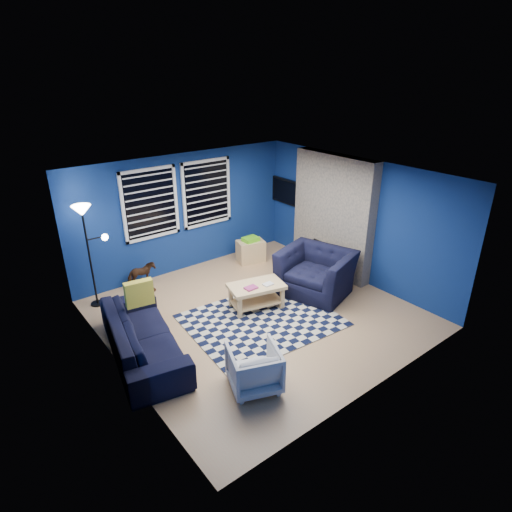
{
  "coord_description": "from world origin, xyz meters",
  "views": [
    {
      "loc": [
        -4.08,
        -5.18,
        4.09
      ],
      "look_at": [
        0.2,
        0.3,
        0.98
      ],
      "focal_mm": 30.0,
      "sensor_mm": 36.0,
      "label": 1
    }
  ],
  "objects": [
    {
      "name": "window_left",
      "position": [
        -0.75,
        2.46,
        1.6
      ],
      "size": [
        1.17,
        0.06,
        1.42
      ],
      "color": "black",
      "rests_on": "wall_back"
    },
    {
      "name": "wall_left",
      "position": [
        -2.5,
        0.0,
        1.25
      ],
      "size": [
        0.0,
        5.0,
        5.0
      ],
      "primitive_type": "plane",
      "rotation": [
        1.57,
        0.0,
        1.57
      ],
      "color": "navy",
      "rests_on": "floor"
    },
    {
      "name": "rug",
      "position": [
        -0.08,
        -0.21,
        0.01
      ],
      "size": [
        2.65,
        2.19,
        0.02
      ],
      "primitive_type": "cube",
      "rotation": [
        0.0,
        0.0,
        -0.08
      ],
      "color": "black",
      "rests_on": "floor"
    },
    {
      "name": "ceiling",
      "position": [
        0.0,
        0.0,
        2.5
      ],
      "size": [
        5.0,
        5.0,
        0.0
      ],
      "primitive_type": "plane",
      "rotation": [
        3.14,
        0.0,
        0.0
      ],
      "color": "white",
      "rests_on": "wall_back"
    },
    {
      "name": "armchair_big",
      "position": [
        1.4,
        -0.04,
        0.43
      ],
      "size": [
        1.61,
        1.5,
        0.86
      ],
      "primitive_type": "imported",
      "rotation": [
        0.0,
        0.0,
        -1.25
      ],
      "color": "black",
      "rests_on": "floor"
    },
    {
      "name": "coffee_table",
      "position": [
        0.12,
        0.19,
        0.34
      ],
      "size": [
        1.1,
        0.79,
        0.49
      ],
      "rotation": [
        0.0,
        0.0,
        -0.25
      ],
      "color": "#E0B27E",
      "rests_on": "rug"
    },
    {
      "name": "floor",
      "position": [
        0.0,
        0.0,
        0.0
      ],
      "size": [
        5.0,
        5.0,
        0.0
      ],
      "primitive_type": "plane",
      "color": "tan",
      "rests_on": "ground"
    },
    {
      "name": "wall_right",
      "position": [
        2.5,
        0.0,
        1.25
      ],
      "size": [
        0.0,
        5.0,
        5.0
      ],
      "primitive_type": "plane",
      "rotation": [
        1.57,
        0.0,
        -1.57
      ],
      "color": "navy",
      "rests_on": "floor"
    },
    {
      "name": "sofa",
      "position": [
        -2.1,
        0.16,
        0.34
      ],
      "size": [
        2.44,
        1.34,
        0.67
      ],
      "primitive_type": "imported",
      "rotation": [
        0.0,
        0.0,
        1.37
      ],
      "color": "black",
      "rests_on": "floor"
    },
    {
      "name": "tv",
      "position": [
        2.45,
        2.0,
        1.4
      ],
      "size": [
        0.07,
        1.0,
        0.58
      ],
      "color": "black",
      "rests_on": "wall_right"
    },
    {
      "name": "rocking_horse",
      "position": [
        -1.2,
        2.22,
        0.3
      ],
      "size": [
        0.27,
        0.55,
        0.46
      ],
      "primitive_type": "imported",
      "rotation": [
        0.0,
        0.0,
        1.52
      ],
      "color": "#462416",
      "rests_on": "floor"
    },
    {
      "name": "fireplace",
      "position": [
        2.36,
        0.5,
        1.2
      ],
      "size": [
        0.65,
        2.0,
        2.5
      ],
      "color": "gray",
      "rests_on": "floor"
    },
    {
      "name": "window_right",
      "position": [
        0.55,
        2.46,
        1.6
      ],
      "size": [
        1.17,
        0.06,
        1.42
      ],
      "color": "black",
      "rests_on": "wall_back"
    },
    {
      "name": "floor_lamp",
      "position": [
        -2.13,
        2.11,
        1.58
      ],
      "size": [
        0.52,
        0.32,
        1.93
      ],
      "color": "black",
      "rests_on": "floor"
    },
    {
      "name": "throw_pillow",
      "position": [
        -1.95,
        0.48,
        0.88
      ],
      "size": [
        0.45,
        0.19,
        0.41
      ],
      "primitive_type": "cube",
      "rotation": [
        0.0,
        0.0,
        -0.15
      ],
      "color": "yellow",
      "rests_on": "sofa"
    },
    {
      "name": "cabinet",
      "position": [
        1.28,
        1.89,
        0.26
      ],
      "size": [
        0.67,
        0.54,
        0.58
      ],
      "rotation": [
        0.0,
        0.0,
        -0.27
      ],
      "color": "#E0B27E",
      "rests_on": "floor"
    },
    {
      "name": "wall_back",
      "position": [
        0.0,
        2.5,
        1.25
      ],
      "size": [
        5.0,
        0.0,
        5.0
      ],
      "primitive_type": "plane",
      "rotation": [
        1.57,
        0.0,
        0.0
      ],
      "color": "navy",
      "rests_on": "floor"
    },
    {
      "name": "armchair_bent",
      "position": [
        -1.21,
        -1.46,
        0.31
      ],
      "size": [
        0.87,
        0.88,
        0.63
      ],
      "primitive_type": "imported",
      "rotation": [
        0.0,
        0.0,
        2.78
      ],
      "color": "gray",
      "rests_on": "floor"
    }
  ]
}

